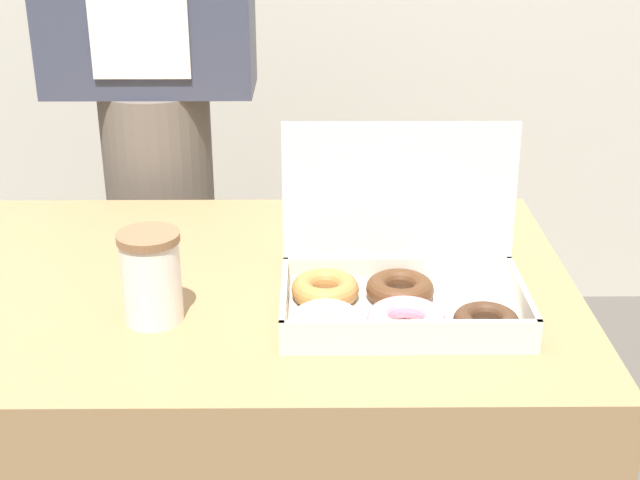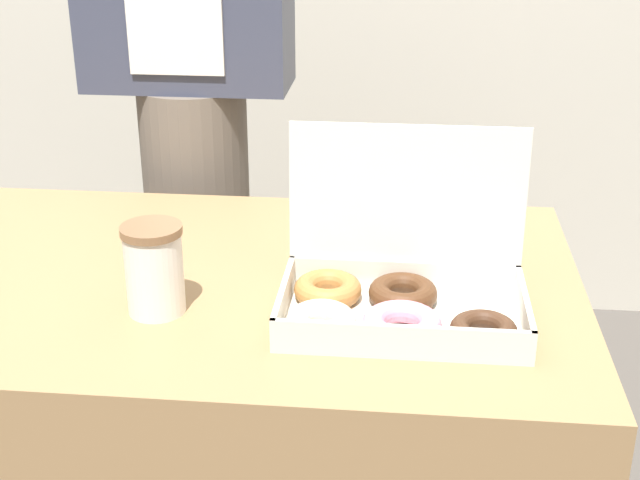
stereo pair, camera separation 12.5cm
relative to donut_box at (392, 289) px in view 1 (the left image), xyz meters
name	(u,v)px [view 1 (the left image)]	position (x,y,z in m)	size (l,w,h in m)	color
table	(231,471)	(-0.26, 0.12, -0.41)	(1.10, 0.71, 0.74)	#99754C
donut_box	(392,289)	(0.00, 0.00, 0.00)	(0.35, 0.24, 0.26)	silver
coffee_cup	(151,277)	(-0.34, -0.01, 0.03)	(0.09, 0.09, 0.13)	silver
person_customer	(152,81)	(-0.44, 0.66, 0.15)	(0.42, 0.23, 1.71)	#665B51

